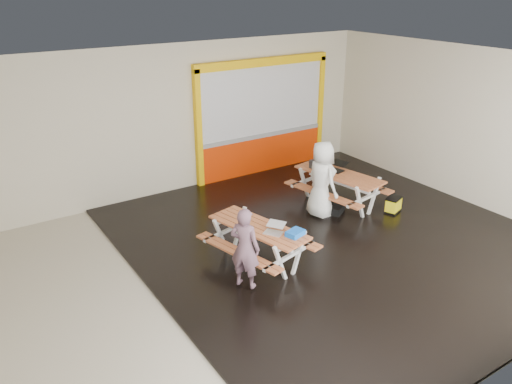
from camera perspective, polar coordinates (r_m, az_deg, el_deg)
room at (r=8.85m, az=3.20°, el=2.57°), size 10.02×8.02×3.52m
deck at (r=10.29m, az=8.64°, el=-5.15°), size 7.50×7.98×0.05m
kiosk at (r=13.21m, az=0.78°, el=8.13°), size 3.88×0.16×3.00m
picnic_table_left at (r=9.08m, az=0.28°, el=-4.86°), size 1.70×2.16×0.77m
picnic_table_right at (r=11.48m, az=9.25°, el=1.18°), size 1.73×2.26×0.82m
person_left at (r=8.24m, az=-1.25°, el=-6.30°), size 0.56×0.61×1.40m
person_right at (r=10.89m, az=7.39°, el=1.36°), size 0.56×0.84×1.69m
laptop_left at (r=8.78m, az=2.07°, el=-4.24°), size 0.46×0.45×0.15m
laptop_right at (r=11.59m, az=9.03°, el=2.72°), size 0.48×0.45×0.18m
blue_pouch at (r=8.69m, az=4.43°, el=-4.62°), size 0.36×0.29×0.09m
toolbox at (r=11.70m, az=7.08°, el=3.22°), size 0.43×0.23×0.24m
backpack at (r=12.47m, az=7.57°, el=3.62°), size 0.33×0.24×0.51m
dark_case at (r=11.30m, az=8.85°, el=-1.87°), size 0.56×0.52×0.17m
fluke_bag at (r=11.56m, az=15.16°, el=-1.40°), size 0.46×0.38×0.34m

